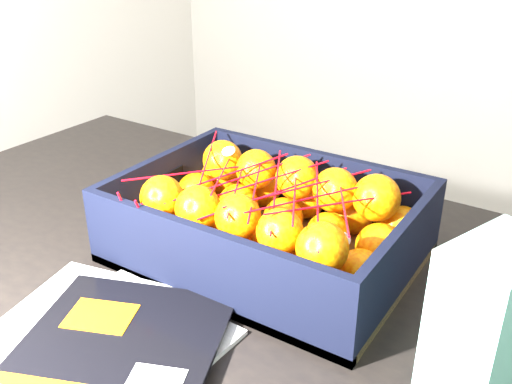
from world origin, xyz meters
The scene contains 6 objects.
table centered at (-0.29, -0.07, 0.65)m, with size 1.21×0.82×0.75m.
magazine_stack centered at (-0.26, -0.27, 0.76)m, with size 0.33×0.34×0.02m.
produce_crate centered at (-0.22, 0.02, 0.78)m, with size 0.39×0.29×0.11m.
clementine_heap centered at (-0.22, 0.02, 0.81)m, with size 0.37×0.27×0.11m.
mesh_net centered at (-0.23, 0.01, 0.86)m, with size 0.32×0.26×0.09m.
retail_carton centered at (0.09, -0.09, 0.83)m, with size 0.07×0.11×0.17m, color white.
Camera 1 is at (0.14, -0.57, 1.18)m, focal length 40.13 mm.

